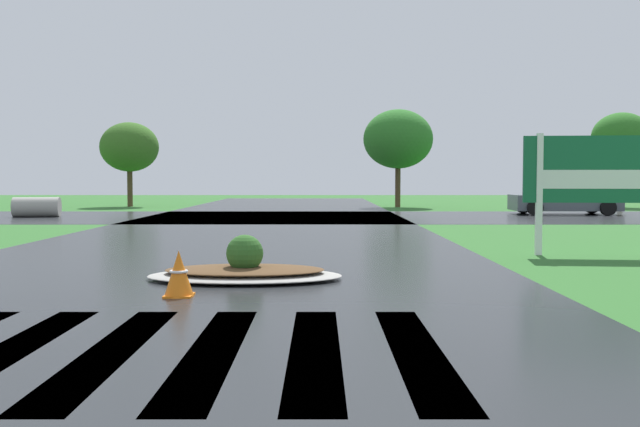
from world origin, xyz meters
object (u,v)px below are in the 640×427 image
car_white_sedan (564,200)px  median_island (245,270)px  traffic_cone (179,274)px  drainage_pipe_stack (37,207)px  estate_billboard (598,175)px

car_white_sedan → median_island: bearing=-119.2°
median_island → traffic_cone: size_ratio=4.90×
car_white_sedan → drainage_pipe_stack: (-21.28, -1.97, -0.21)m
traffic_cone → car_white_sedan: bearing=59.6°
estate_billboard → car_white_sedan: bearing=-101.9°
estate_billboard → median_island: size_ratio=0.98×
median_island → traffic_cone: (-0.69, -1.51, 0.14)m
estate_billboard → median_island: 7.51m
estate_billboard → car_white_sedan: estate_billboard is taller
car_white_sedan → estate_billboard: bearing=-105.2°
car_white_sedan → traffic_cone: size_ratio=7.30×
drainage_pipe_stack → median_island: bearing=-59.6°
estate_billboard → car_white_sedan: size_ratio=0.66×
median_island → traffic_cone: median_island is taller
median_island → drainage_pipe_stack: bearing=120.4°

